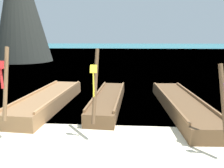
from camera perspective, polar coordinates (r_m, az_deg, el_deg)
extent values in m
plane|color=beige|center=(5.40, -3.24, -22.13)|extent=(120.00, 120.00, 0.00)
plane|color=#147A89|center=(66.94, 3.19, 9.97)|extent=(120.00, 120.00, 0.00)
cube|color=olive|center=(9.88, -17.19, -4.34)|extent=(1.79, 5.60, 0.58)
cube|color=#AF7F52|center=(10.08, -20.73, -2.25)|extent=(0.44, 5.06, 0.10)
cube|color=#AF7F52|center=(9.53, -13.72, -2.62)|extent=(0.44, 5.06, 0.10)
cylinder|color=brown|center=(7.13, -27.52, 0.06)|extent=(0.17, 0.65, 2.27)
cube|color=red|center=(6.93, -28.70, 4.72)|extent=(0.21, 0.13, 0.25)
cube|color=red|center=(6.97, -28.43, 1.29)|extent=(0.04, 0.08, 0.60)
cube|color=brown|center=(9.49, -1.05, -4.62)|extent=(1.44, 5.20, 0.52)
cube|color=brown|center=(9.49, -4.21, -2.70)|extent=(0.36, 4.73, 0.10)
cube|color=brown|center=(9.35, 2.15, -2.92)|extent=(0.36, 4.73, 0.10)
cylinder|color=brown|center=(6.42, -4.68, -0.42)|extent=(0.18, 0.98, 2.26)
cube|color=yellow|center=(6.11, -5.19, 4.24)|extent=(0.21, 0.15, 0.25)
cube|color=yellow|center=(6.18, -5.14, -0.25)|extent=(0.03, 0.08, 0.73)
cube|color=brown|center=(9.41, 18.72, -5.45)|extent=(1.62, 6.22, 0.53)
cube|color=brown|center=(9.14, 15.03, -3.66)|extent=(0.32, 5.67, 0.10)
cube|color=brown|center=(9.53, 22.53, -3.54)|extent=(0.32, 5.67, 0.10)
cylinder|color=brown|center=(6.15, 28.65, -4.18)|extent=(0.16, 0.87, 1.91)
cone|color=#2D302B|center=(30.90, -24.38, 20.27)|extent=(7.42, 7.42, 15.50)
cone|color=#32352F|center=(32.44, -27.21, 11.80)|extent=(3.75, 3.75, 6.76)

